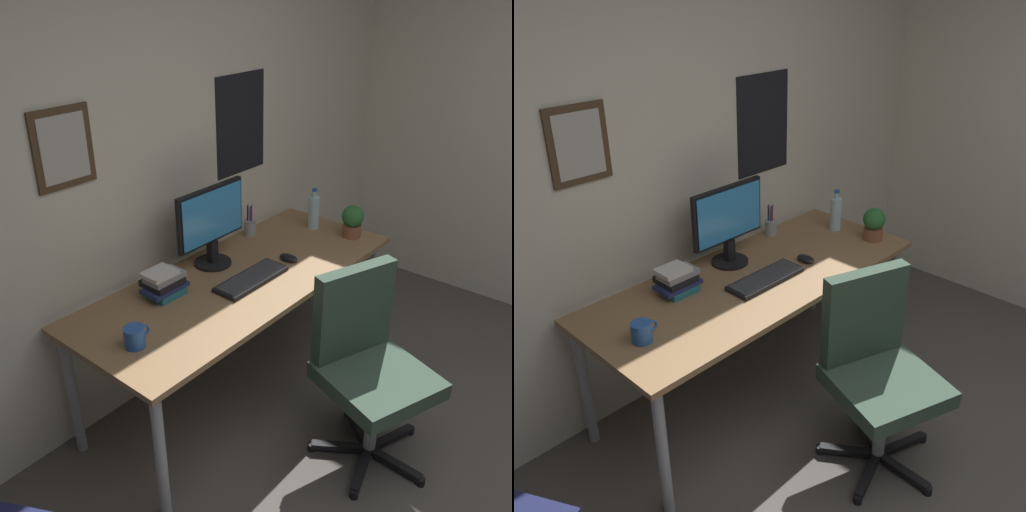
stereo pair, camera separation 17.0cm
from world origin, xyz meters
The scene contains 11 objects.
wall_back centered at (0.00, 2.15, 1.30)m, with size 4.40×0.10×2.60m.
desk centered at (0.21, 1.70, 0.66)m, with size 1.85×0.74×0.72m.
office_chair centered at (0.24, 0.96, 0.53)m, with size 0.59×0.60×0.95m.
monitor centered at (0.22, 1.91, 0.96)m, with size 0.46×0.20×0.43m.
keyboard centered at (0.20, 1.63, 0.74)m, with size 0.43×0.15×0.03m.
computer_mouse centered at (0.50, 1.62, 0.74)m, with size 0.06×0.11×0.04m.
water_bottle centered at (0.96, 1.77, 0.83)m, with size 0.07×0.07×0.25m.
coffee_mug_near centered at (-0.53, 1.64, 0.77)m, with size 0.13×0.09×0.09m.
potted_plant centered at (1.00, 1.52, 0.83)m, with size 0.13×0.13×0.20m.
pen_cup centered at (0.63, 2.00, 0.78)m, with size 0.07×0.07×0.20m.
book_stack_left centered at (-0.17, 1.86, 0.79)m, with size 0.21×0.16×0.13m.
Camera 2 is at (-1.60, -0.12, 2.13)m, focal length 39.53 mm.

